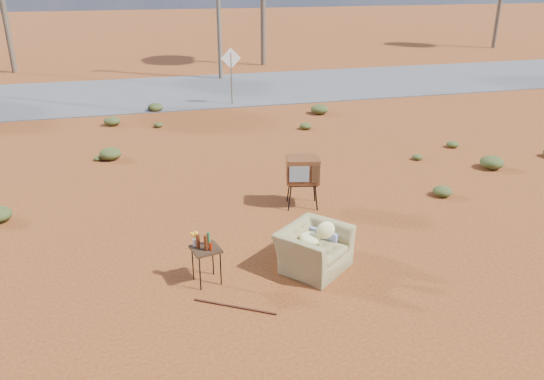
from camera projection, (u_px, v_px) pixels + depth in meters
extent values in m
plane|color=brown|center=(276.00, 258.00, 9.66)|extent=(140.00, 140.00, 0.00)
cube|color=#565659|center=(185.00, 91.00, 23.05)|extent=(140.00, 7.00, 0.04)
imported|color=olive|center=(314.00, 243.00, 9.15)|extent=(1.38, 1.31, 1.01)
ellipsoid|color=#FEF89B|center=(310.00, 239.00, 9.11)|extent=(0.37, 0.37, 0.22)
ellipsoid|color=#FEF89B|center=(326.00, 230.00, 8.98)|extent=(0.32, 0.16, 0.32)
cube|color=navy|center=(324.00, 240.00, 9.69)|extent=(0.85, 0.89, 0.59)
cube|color=black|center=(302.00, 182.00, 11.61)|extent=(0.72, 0.61, 0.03)
cylinder|color=black|center=(290.00, 198.00, 11.50)|extent=(0.04, 0.04, 0.57)
cylinder|color=black|center=(316.00, 198.00, 11.52)|extent=(0.04, 0.04, 0.57)
cylinder|color=black|center=(289.00, 190.00, 11.91)|extent=(0.04, 0.04, 0.57)
cylinder|color=black|center=(314.00, 190.00, 11.93)|extent=(0.04, 0.04, 0.57)
cube|color=brown|center=(303.00, 170.00, 11.50)|extent=(0.81, 0.69, 0.55)
cube|color=gray|center=(299.00, 174.00, 11.23)|extent=(0.41, 0.12, 0.34)
cube|color=#472D19|center=(315.00, 174.00, 11.24)|extent=(0.16, 0.06, 0.39)
cube|color=#352313|center=(206.00, 249.00, 8.68)|extent=(0.53, 0.53, 0.04)
cylinder|color=black|center=(200.00, 273.00, 8.58)|extent=(0.02, 0.02, 0.63)
cylinder|color=black|center=(221.00, 268.00, 8.73)|extent=(0.02, 0.02, 0.63)
cylinder|color=black|center=(193.00, 263.00, 8.88)|extent=(0.02, 0.02, 0.63)
cylinder|color=black|center=(213.00, 258.00, 9.03)|extent=(0.02, 0.02, 0.63)
cylinder|color=#461B0B|center=(198.00, 242.00, 8.62)|extent=(0.06, 0.06, 0.23)
cylinder|color=#461B0B|center=(206.00, 243.00, 8.56)|extent=(0.06, 0.06, 0.25)
cylinder|color=#275B2D|center=(209.00, 239.00, 8.75)|extent=(0.05, 0.05, 0.22)
cylinder|color=#AB280D|center=(211.00, 247.00, 8.60)|extent=(0.06, 0.06, 0.12)
cylinder|color=silver|center=(195.00, 243.00, 8.71)|extent=(0.07, 0.07, 0.13)
ellipsoid|color=yellow|center=(194.00, 235.00, 8.65)|extent=(0.14, 0.14, 0.11)
cylinder|color=#482113|center=(235.00, 307.00, 8.24)|extent=(1.18, 0.75, 0.04)
cylinder|color=brown|center=(232.00, 79.00, 20.35)|extent=(0.06, 0.06, 2.00)
cube|color=silver|center=(231.00, 58.00, 20.04)|extent=(0.78, 0.04, 0.78)
cylinder|color=brown|center=(4.00, 12.00, 26.26)|extent=(0.28, 0.28, 6.00)
ellipsoid|color=#444C21|center=(443.00, 191.00, 12.29)|extent=(0.44, 0.44, 0.24)
ellipsoid|color=#444C21|center=(110.00, 154.00, 14.69)|extent=(0.60, 0.60, 0.33)
ellipsoid|color=#444C21|center=(453.00, 144.00, 15.70)|extent=(0.36, 0.36, 0.20)
ellipsoid|color=#444C21|center=(306.00, 126.00, 17.52)|extent=(0.40, 0.40, 0.22)
ellipsoid|color=#444C21|center=(158.00, 125.00, 17.76)|extent=(0.30, 0.30, 0.17)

